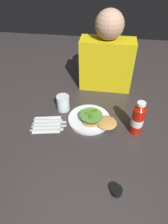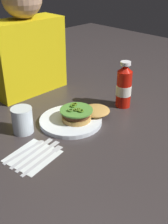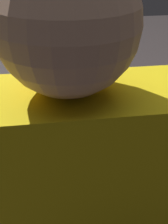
{
  "view_description": "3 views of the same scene",
  "coord_description": "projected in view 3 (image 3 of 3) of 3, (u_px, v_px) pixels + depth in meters",
  "views": [
    {
      "loc": [
        0.07,
        -0.68,
        0.81
      ],
      "look_at": [
        -0.04,
        0.15,
        0.06
      ],
      "focal_mm": 30.86,
      "sensor_mm": 36.0,
      "label": 1
    },
    {
      "loc": [
        -0.66,
        -0.58,
        0.58
      ],
      "look_at": [
        0.02,
        0.1,
        0.06
      ],
      "focal_mm": 45.01,
      "sensor_mm": 36.0,
      "label": 2
    },
    {
      "loc": [
        0.09,
        0.87,
        0.52
      ],
      "look_at": [
        -0.02,
        0.13,
        0.08
      ],
      "focal_mm": 45.72,
      "sensor_mm": 36.0,
      "label": 3
    }
  ],
  "objects": [
    {
      "name": "steak_knife",
      "position": [
        140.0,
        117.0,
        0.98
      ],
      "size": [
        0.2,
        0.05,
        0.0
      ],
      "color": "silver",
      "rests_on": "napkin"
    },
    {
      "name": "diner_person",
      "position": [
        71.0,
        158.0,
        0.44
      ],
      "size": [
        0.35,
        0.18,
        0.53
      ],
      "color": "gold",
      "rests_on": "ground_plane"
    },
    {
      "name": "condiment_cup",
      "position": [
        30.0,
        81.0,
        1.22
      ],
      "size": [
        0.05,
        0.05,
        0.03
      ],
      "primitive_type": "cylinder",
      "color": "black",
      "rests_on": "ground_plane"
    },
    {
      "name": "ground_plane",
      "position": [
        73.0,
        113.0,
        1.01
      ],
      "size": [
        3.0,
        3.0,
        0.0
      ],
      "primitive_type": "plane",
      "color": "#352E2E"
    },
    {
      "name": "napkin",
      "position": [
        149.0,
        119.0,
        0.98
      ],
      "size": [
        0.18,
        0.17,
        0.0
      ],
      "primitive_type": "cube",
      "rotation": [
        0.0,
        0.0,
        0.19
      ],
      "color": "white",
      "rests_on": "ground_plane"
    },
    {
      "name": "dinner_plate",
      "position": [
        82.0,
        135.0,
        0.88
      ],
      "size": [
        0.25,
        0.25,
        0.02
      ],
      "primitive_type": "cylinder",
      "color": "white",
      "rests_on": "ground_plane"
    },
    {
      "name": "burger_sandwich",
      "position": [
        66.0,
        124.0,
        0.88
      ],
      "size": [
        0.22,
        0.14,
        0.05
      ],
      "color": "#BF8D45",
      "rests_on": "dinner_plate"
    },
    {
      "name": "butter_knife",
      "position": [
        144.0,
        122.0,
        0.96
      ],
      "size": [
        0.2,
        0.06,
        0.0
      ],
      "color": "silver",
      "rests_on": "napkin"
    },
    {
      "name": "fork_utensil",
      "position": [
        138.0,
        113.0,
        1.0
      ],
      "size": [
        0.19,
        0.05,
        0.0
      ],
      "color": "silver",
      "rests_on": "napkin"
    },
    {
      "name": "spoon_utensil",
      "position": [
        148.0,
        126.0,
        0.93
      ],
      "size": [
        0.18,
        0.04,
        0.0
      ],
      "color": "silver",
      "rests_on": "napkin"
    },
    {
      "name": "water_glass",
      "position": [
        146.0,
        134.0,
        0.81
      ],
      "size": [
        0.08,
        0.08,
        0.1
      ],
      "primitive_type": "cylinder",
      "color": "silver",
      "rests_on": "ground_plane"
    }
  ]
}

